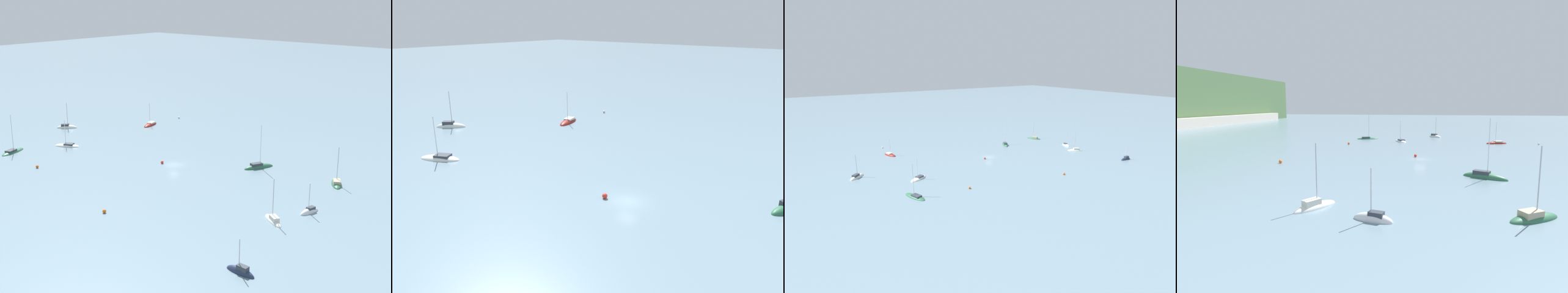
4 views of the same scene
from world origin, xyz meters
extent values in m
plane|color=slate|center=(0.00, 0.00, 0.00)|extent=(600.00, 600.00, 0.00)
ellipsoid|color=#2D6647|center=(-37.06, -13.33, 0.00)|extent=(5.37, 7.08, 1.42)
cube|color=tan|center=(-37.34, -12.85, 0.78)|extent=(2.58, 2.92, 0.78)
cylinder|color=#B2B2B7|center=(-36.89, -13.63, 4.46)|extent=(0.14, 0.14, 8.14)
ellipsoid|color=#232D4C|center=(-44.02, 32.52, 0.00)|extent=(5.30, 1.58, 1.98)
cube|color=#333842|center=(-44.44, 32.53, 0.97)|extent=(1.92, 1.05, 0.86)
cylinder|color=silver|center=(-43.76, 32.51, 3.11)|extent=(0.14, 0.14, 5.14)
ellipsoid|color=white|center=(33.46, 7.15, 0.00)|extent=(7.39, 5.56, 1.43)
cube|color=#333842|center=(32.96, 6.88, 0.64)|extent=(3.06, 2.74, 0.49)
cylinder|color=silver|center=(33.77, 7.32, 3.93)|extent=(0.14, 0.14, 7.08)
ellipsoid|color=#2D6647|center=(39.74, 20.07, 0.00)|extent=(4.97, 8.42, 1.25)
cube|color=#333842|center=(39.53, 20.68, 0.60)|extent=(2.59, 3.31, 0.51)
cylinder|color=silver|center=(39.87, 19.69, 5.22)|extent=(0.14, 0.14, 9.75)
ellipsoid|color=#2D6647|center=(-17.36, -11.66, 0.00)|extent=(5.27, 7.99, 1.94)
cube|color=#333842|center=(-17.09, -11.09, 0.91)|extent=(2.53, 3.18, 0.76)
cylinder|color=silver|center=(-17.53, -12.01, 5.62)|extent=(0.14, 0.14, 10.18)
ellipsoid|color=silver|center=(-40.42, 4.85, 0.00)|extent=(2.43, 5.01, 1.87)
cube|color=#333842|center=(-40.50, 4.48, 0.82)|extent=(1.35, 1.91, 0.60)
cylinder|color=silver|center=(-40.36, 5.09, 3.31)|extent=(0.14, 0.14, 5.59)
ellipsoid|color=white|center=(-37.28, 12.87, 0.00)|extent=(6.22, 4.95, 1.32)
cube|color=silver|center=(-37.71, 13.15, 0.79)|extent=(2.56, 2.26, 0.85)
cylinder|color=#B2B2B7|center=(-37.02, 12.70, 4.34)|extent=(0.14, 0.14, 7.95)
ellipsoid|color=maroon|center=(33.11, -24.83, 0.00)|extent=(4.37, 7.51, 1.56)
cube|color=beige|center=(33.28, -25.37, 0.68)|extent=(2.34, 2.94, 0.51)
cylinder|color=silver|center=(33.00, -24.49, 3.78)|extent=(0.14, 0.14, 6.71)
ellipsoid|color=white|center=(50.35, -5.33, 0.00)|extent=(6.13, 5.67, 1.97)
cube|color=#333842|center=(50.73, -5.00, 0.95)|extent=(2.65, 2.55, 0.81)
cylinder|color=#B2B2B7|center=(50.10, -5.54, 4.27)|extent=(0.14, 0.14, 7.45)
sphere|color=white|center=(32.59, -37.77, 0.32)|extent=(0.63, 0.63, 0.63)
sphere|color=orange|center=(-10.24, 30.86, 0.37)|extent=(0.75, 0.75, 0.75)
sphere|color=red|center=(2.79, 1.18, 0.36)|extent=(0.72, 0.72, 0.72)
sphere|color=orange|center=(23.43, 23.43, 0.36)|extent=(0.72, 0.72, 0.72)
camera|label=1|loc=(-87.29, 93.57, 41.92)|focal=50.00mm
camera|label=2|loc=(-24.68, 37.94, 22.62)|focal=35.00mm
camera|label=3|loc=(68.12, 97.88, 37.41)|focal=28.00mm
camera|label=4|loc=(-73.08, -0.52, 13.15)|focal=28.00mm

